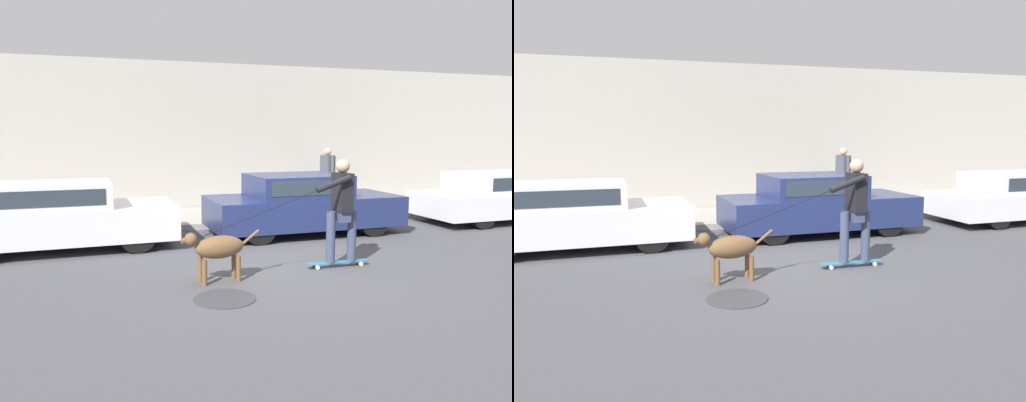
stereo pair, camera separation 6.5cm
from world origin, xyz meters
The scene contains 10 objects.
ground_plane centered at (0.00, 0.00, 0.00)m, with size 36.00×36.00×0.00m, color #47474C.
back_wall centered at (0.00, 5.95, 1.99)m, with size 32.00×0.30×3.97m.
sidewalk_curb centered at (0.00, 4.51, 0.07)m, with size 30.00×2.55×0.13m.
parked_car_0 centered at (-3.63, 2.19, 0.60)m, with size 4.00×1.81×1.23m.
parked_car_1 centered at (1.11, 2.19, 0.61)m, with size 4.05×1.79×1.26m.
parked_car_2 centered at (6.48, 2.19, 0.58)m, with size 4.59×1.81×1.18m.
dog centered at (-1.41, -0.69, 0.49)m, with size 1.18×0.41×0.74m.
skateboarder centered at (0.63, -0.49, 0.98)m, with size 2.92×0.58×1.71m.
pedestrian_with_bag centered at (3.06, 5.00, 1.01)m, with size 0.26×0.74×1.60m.
manhole_cover centered at (-1.51, -1.44, 0.01)m, with size 0.80×0.80×0.01m.
Camera 2 is at (-2.96, -7.45, 2.09)m, focal length 35.00 mm.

